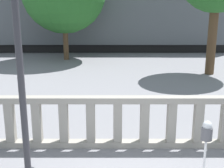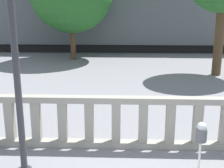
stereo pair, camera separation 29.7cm
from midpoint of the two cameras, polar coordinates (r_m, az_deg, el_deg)
name	(u,v)px [view 2 (the right image)]	position (r m, az deg, el deg)	size (l,w,h in m)	color
balustrade	(130,122)	(7.24, 4.42, -7.03)	(14.92, 0.24, 1.23)	gray
lamppost	(11,6)	(5.58, -16.50, 13.55)	(0.32, 0.32, 5.77)	#2D2D33
parking_meter	(201,137)	(5.50, 17.48, -9.25)	(0.19, 0.19, 1.40)	silver
train_near	(71,19)	(21.39, -7.02, 11.79)	(22.18, 3.04, 4.57)	black
train_far	(65,17)	(29.63, -8.38, 11.96)	(18.78, 2.69, 3.80)	black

